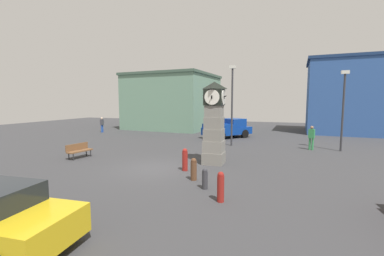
{
  "coord_description": "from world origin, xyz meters",
  "views": [
    {
      "loc": [
        6.18,
        -11.88,
        3.52
      ],
      "look_at": [
        1.05,
        2.82,
        1.91
      ],
      "focal_mm": 24.0,
      "sensor_mm": 36.0,
      "label": 1
    }
  ],
  "objects_px": {
    "street_lamp_near_road": "(232,100)",
    "bollard_end_row": "(185,159)",
    "pedestrian_near_bench": "(102,124)",
    "pedestrian_by_cars": "(312,136)",
    "bench": "(79,150)",
    "street_lamp_far_side": "(343,104)",
    "bollard_mid_row": "(205,178)",
    "clock_tower": "(214,125)",
    "bollard_near_tower": "(221,187)",
    "pickup_truck": "(227,128)",
    "bollard_far_row": "(194,169)"
  },
  "relations": [
    {
      "from": "bollard_end_row",
      "to": "bollard_mid_row",
      "type": "bearing_deg",
      "value": -53.08
    },
    {
      "from": "pedestrian_by_cars",
      "to": "street_lamp_near_road",
      "type": "relative_size",
      "value": 0.28
    },
    {
      "from": "bollard_end_row",
      "to": "pedestrian_near_bench",
      "type": "xyz_separation_m",
      "value": [
        -14.74,
        12.14,
        0.41
      ]
    },
    {
      "from": "pedestrian_by_cars",
      "to": "street_lamp_near_road",
      "type": "xyz_separation_m",
      "value": [
        -5.83,
        -0.11,
        2.64
      ]
    },
    {
      "from": "bollard_mid_row",
      "to": "pedestrian_by_cars",
      "type": "height_order",
      "value": "pedestrian_by_cars"
    },
    {
      "from": "bollard_near_tower",
      "to": "street_lamp_far_side",
      "type": "xyz_separation_m",
      "value": [
        6.01,
        11.89,
        2.76
      ]
    },
    {
      "from": "bollard_far_row",
      "to": "pedestrian_by_cars",
      "type": "relative_size",
      "value": 0.57
    },
    {
      "from": "clock_tower",
      "to": "pedestrian_by_cars",
      "type": "bearing_deg",
      "value": 48.37
    },
    {
      "from": "clock_tower",
      "to": "bollard_mid_row",
      "type": "bearing_deg",
      "value": -80.41
    },
    {
      "from": "bollard_end_row",
      "to": "bench",
      "type": "distance_m",
      "value": 7.34
    },
    {
      "from": "clock_tower",
      "to": "street_lamp_near_road",
      "type": "distance_m",
      "value": 6.44
    },
    {
      "from": "bollard_near_tower",
      "to": "bollard_mid_row",
      "type": "relative_size",
      "value": 1.27
    },
    {
      "from": "pedestrian_by_cars",
      "to": "bench",
      "type": "bearing_deg",
      "value": -151.07
    },
    {
      "from": "bollard_far_row",
      "to": "pedestrian_by_cars",
      "type": "xyz_separation_m",
      "value": [
        5.76,
        9.68,
        0.5
      ]
    },
    {
      "from": "bollard_near_tower",
      "to": "street_lamp_near_road",
      "type": "bearing_deg",
      "value": 98.66
    },
    {
      "from": "bollard_mid_row",
      "to": "street_lamp_far_side",
      "type": "xyz_separation_m",
      "value": [
        6.9,
        10.79,
        2.88
      ]
    },
    {
      "from": "bench",
      "to": "pedestrian_near_bench",
      "type": "xyz_separation_m",
      "value": [
        -7.43,
        11.56,
        0.47
      ]
    },
    {
      "from": "bollard_far_row",
      "to": "pedestrian_near_bench",
      "type": "distance_m",
      "value": 20.69
    },
    {
      "from": "pickup_truck",
      "to": "pedestrian_near_bench",
      "type": "bearing_deg",
      "value": -178.63
    },
    {
      "from": "bollard_far_row",
      "to": "street_lamp_near_road",
      "type": "xyz_separation_m",
      "value": [
        -0.07,
        9.57,
        3.14
      ]
    },
    {
      "from": "bollard_mid_row",
      "to": "street_lamp_far_side",
      "type": "bearing_deg",
      "value": 57.38
    },
    {
      "from": "bench",
      "to": "street_lamp_far_side",
      "type": "distance_m",
      "value": 18.02
    },
    {
      "from": "bollard_far_row",
      "to": "pickup_truck",
      "type": "bearing_deg",
      "value": 95.25
    },
    {
      "from": "pedestrian_near_bench",
      "to": "pickup_truck",
      "type": "bearing_deg",
      "value": 1.37
    },
    {
      "from": "bollard_mid_row",
      "to": "pedestrian_by_cars",
      "type": "xyz_separation_m",
      "value": [
        4.96,
        10.64,
        0.58
      ]
    },
    {
      "from": "pickup_truck",
      "to": "bench",
      "type": "distance_m",
      "value": 13.8
    },
    {
      "from": "bollard_mid_row",
      "to": "pedestrian_near_bench",
      "type": "distance_m",
      "value": 21.93
    },
    {
      "from": "street_lamp_near_road",
      "to": "bollard_end_row",
      "type": "bearing_deg",
      "value": -96.01
    },
    {
      "from": "clock_tower",
      "to": "bollard_far_row",
      "type": "xyz_separation_m",
      "value": [
        -0.09,
        -3.29,
        -1.72
      ]
    },
    {
      "from": "bollard_near_tower",
      "to": "street_lamp_near_road",
      "type": "xyz_separation_m",
      "value": [
        -1.77,
        11.63,
        3.1
      ]
    },
    {
      "from": "pickup_truck",
      "to": "pedestrian_near_bench",
      "type": "relative_size",
      "value": 2.88
    },
    {
      "from": "bollard_end_row",
      "to": "pedestrian_near_bench",
      "type": "relative_size",
      "value": 0.67
    },
    {
      "from": "clock_tower",
      "to": "street_lamp_near_road",
      "type": "relative_size",
      "value": 0.73
    },
    {
      "from": "pedestrian_near_bench",
      "to": "street_lamp_far_side",
      "type": "height_order",
      "value": "street_lamp_far_side"
    },
    {
      "from": "pedestrian_by_cars",
      "to": "pedestrian_near_bench",
      "type": "bearing_deg",
      "value": 169.9
    },
    {
      "from": "bollard_end_row",
      "to": "bench",
      "type": "relative_size",
      "value": 0.69
    },
    {
      "from": "street_lamp_near_road",
      "to": "street_lamp_far_side",
      "type": "distance_m",
      "value": 7.79
    },
    {
      "from": "pickup_truck",
      "to": "bench",
      "type": "height_order",
      "value": "pickup_truck"
    },
    {
      "from": "bollard_mid_row",
      "to": "street_lamp_near_road",
      "type": "distance_m",
      "value": 11.04
    },
    {
      "from": "bollard_far_row",
      "to": "clock_tower",
      "type": "bearing_deg",
      "value": 88.49
    },
    {
      "from": "bollard_near_tower",
      "to": "street_lamp_far_side",
      "type": "relative_size",
      "value": 0.19
    },
    {
      "from": "pedestrian_near_bench",
      "to": "street_lamp_near_road",
      "type": "distance_m",
      "value": 16.31
    },
    {
      "from": "bollard_near_tower",
      "to": "pedestrian_near_bench",
      "type": "distance_m",
      "value": 23.33
    },
    {
      "from": "bollard_near_tower",
      "to": "pickup_truck",
      "type": "distance_m",
      "value": 16.18
    },
    {
      "from": "bollard_far_row",
      "to": "bollard_mid_row",
      "type": "bearing_deg",
      "value": -49.87
    },
    {
      "from": "bollard_near_tower",
      "to": "bollard_far_row",
      "type": "relative_size",
      "value": 1.07
    },
    {
      "from": "street_lamp_far_side",
      "to": "bollard_near_tower",
      "type": "bearing_deg",
      "value": -116.8
    },
    {
      "from": "bollard_end_row",
      "to": "street_lamp_near_road",
      "type": "height_order",
      "value": "street_lamp_near_road"
    },
    {
      "from": "bench",
      "to": "bollard_near_tower",
      "type": "bearing_deg",
      "value": -21.88
    },
    {
      "from": "clock_tower",
      "to": "bollard_end_row",
      "type": "distance_m",
      "value": 2.74
    }
  ]
}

